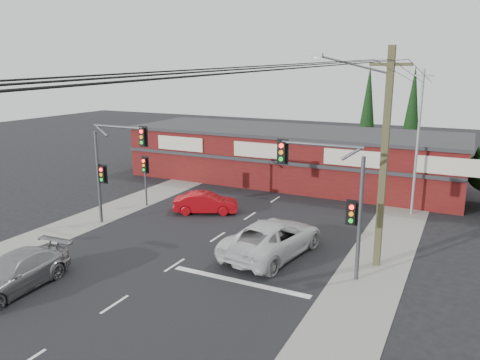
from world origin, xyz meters
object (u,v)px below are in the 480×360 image
at_px(white_suv, 273,238).
at_px(shop_building, 291,155).
at_px(silver_suv, 13,273).
at_px(red_sedan, 206,203).
at_px(utility_pole, 381,152).

bearing_deg(white_suv, shop_building, -63.75).
bearing_deg(shop_building, silver_suv, -98.78).
bearing_deg(red_sedan, white_suv, -149.39).
bearing_deg(shop_building, white_suv, -72.89).
height_order(white_suv, red_sedan, white_suv).
relative_size(red_sedan, utility_pole, 0.40).
height_order(silver_suv, red_sedan, silver_suv).
bearing_deg(silver_suv, shop_building, 78.30).
distance_m(silver_suv, utility_pole, 16.63).
xyz_separation_m(shop_building, utility_pole, (9.36, -14.00, 3.26)).
distance_m(red_sedan, shop_building, 10.83).
height_order(red_sedan, utility_pole, utility_pole).
height_order(silver_suv, utility_pole, utility_pole).
bearing_deg(utility_pole, shop_building, 123.76).
xyz_separation_m(red_sedan, utility_pole, (11.18, -3.42, 4.73)).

